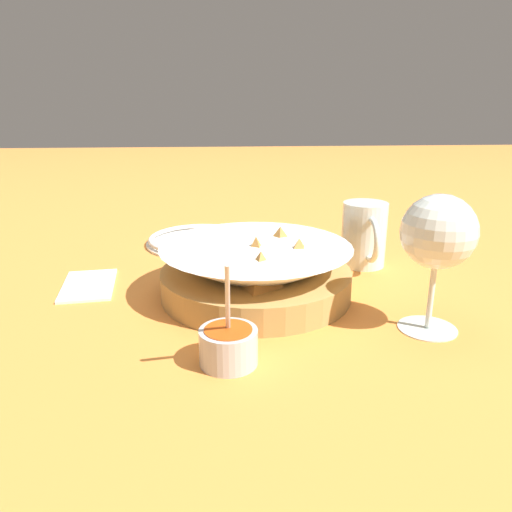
% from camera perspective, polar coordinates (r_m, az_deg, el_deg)
% --- Properties ---
extents(ground_plane, '(4.00, 4.00, 0.00)m').
position_cam_1_polar(ground_plane, '(0.72, 0.56, -4.21)').
color(ground_plane, orange).
extents(food_basket, '(0.27, 0.27, 0.09)m').
position_cam_1_polar(food_basket, '(0.71, 0.14, -1.89)').
color(food_basket, '#B2894C').
rests_on(food_basket, ground_plane).
extents(sauce_cup, '(0.07, 0.06, 0.13)m').
position_cam_1_polar(sauce_cup, '(0.54, -3.17, -10.05)').
color(sauce_cup, '#B7B7BC').
rests_on(sauce_cup, ground_plane).
extents(wine_glass, '(0.09, 0.09, 0.17)m').
position_cam_1_polar(wine_glass, '(0.61, 20.11, 2.18)').
color(wine_glass, silver).
rests_on(wine_glass, ground_plane).
extents(beer_mug, '(0.11, 0.07, 0.11)m').
position_cam_1_polar(beer_mug, '(0.84, 12.25, 2.15)').
color(beer_mug, silver).
rests_on(beer_mug, ground_plane).
extents(side_plate, '(0.20, 0.20, 0.01)m').
position_cam_1_polar(side_plate, '(0.96, -6.47, 1.82)').
color(side_plate, white).
rests_on(side_plate, ground_plane).
extents(napkin, '(0.13, 0.09, 0.01)m').
position_cam_1_polar(napkin, '(0.79, -18.60, -3.05)').
color(napkin, white).
rests_on(napkin, ground_plane).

